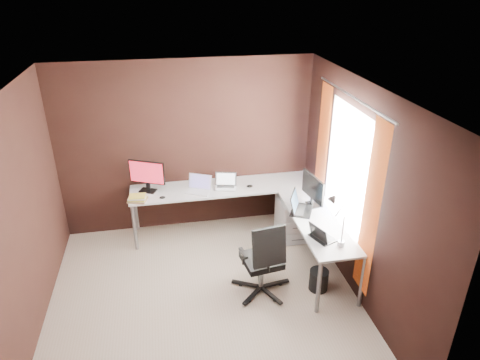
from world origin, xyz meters
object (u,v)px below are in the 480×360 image
at_px(drawer_pedestal, 293,218).
at_px(office_chair, 263,272).
at_px(laptop_black_small, 321,236).
at_px(laptop_silver, 226,184).
at_px(book_stack, 137,198).
at_px(monitor_right, 313,189).
at_px(monitor_left, 147,174).
at_px(laptop_black_big, 299,207).
at_px(desk_lamp, 336,215).
at_px(laptop_white, 199,188).
at_px(wastebasket, 319,280).

relative_size(drawer_pedestal, office_chair, 0.60).
bearing_deg(laptop_black_small, laptop_silver, 8.23).
height_order(book_stack, office_chair, office_chair).
height_order(monitor_right, laptop_black_small, monitor_right).
bearing_deg(laptop_silver, laptop_black_small, -46.50).
bearing_deg(monitor_left, laptop_black_big, -0.95).
xyz_separation_m(desk_lamp, office_chair, (-0.77, 0.18, -0.81)).
bearing_deg(laptop_white, book_stack, -145.89).
xyz_separation_m(monitor_right, laptop_white, (-1.42, 0.70, -0.20)).
xyz_separation_m(laptop_black_big, book_stack, (-2.05, 0.66, -0.02)).
bearing_deg(laptop_black_big, desk_lamp, -141.95).
height_order(laptop_white, desk_lamp, desk_lamp).
xyz_separation_m(monitor_left, monitor_right, (2.12, -0.84, -0.01)).
xyz_separation_m(drawer_pedestal, laptop_white, (-1.31, 0.28, 0.48)).
bearing_deg(laptop_white, monitor_left, -166.04).
relative_size(laptop_silver, laptop_black_small, 1.01).
bearing_deg(monitor_right, laptop_silver, 44.94).
bearing_deg(book_stack, laptop_white, 8.92).
relative_size(book_stack, desk_lamp, 0.48).
relative_size(laptop_black_small, book_stack, 1.21).
bearing_deg(book_stack, laptop_black_small, -32.58).
height_order(laptop_silver, office_chair, office_chair).
bearing_deg(laptop_black_small, desk_lamp, -153.44).
bearing_deg(desk_lamp, office_chair, 159.99).
bearing_deg(laptop_white, desk_lamp, -23.88).
relative_size(laptop_black_big, wastebasket, 1.68).
bearing_deg(office_chair, laptop_white, 104.58).
xyz_separation_m(monitor_right, laptop_silver, (-1.03, 0.73, -0.20)).
distance_m(drawer_pedestal, desk_lamp, 1.52).
distance_m(desk_lamp, wastebasket, 0.98).
distance_m(laptop_black_small, desk_lamp, 0.36).
xyz_separation_m(laptop_black_small, desk_lamp, (0.11, -0.10, 0.33)).
bearing_deg(laptop_black_big, monitor_right, -38.06).
relative_size(desk_lamp, wastebasket, 2.22).
relative_size(laptop_black_big, desk_lamp, 0.76).
bearing_deg(laptop_silver, monitor_right, -21.76).
bearing_deg(drawer_pedestal, monitor_left, 168.13).
height_order(monitor_right, laptop_white, monitor_right).
distance_m(laptop_white, desk_lamp, 2.11).
relative_size(monitor_right, laptop_black_big, 1.16).
distance_m(drawer_pedestal, laptop_black_big, 0.71).
xyz_separation_m(laptop_black_big, laptop_black_small, (0.04, -0.68, -0.01)).
bearing_deg(office_chair, laptop_silver, 89.77).
xyz_separation_m(drawer_pedestal, monitor_left, (-2.02, 0.42, 0.68)).
xyz_separation_m(laptop_black_small, wastebasket, (0.03, -0.00, -0.64)).
height_order(drawer_pedestal, laptop_silver, laptop_silver).
xyz_separation_m(laptop_silver, desk_lamp, (0.98, -1.61, 0.33)).
bearing_deg(laptop_black_small, laptop_black_big, -17.89).
height_order(laptop_silver, laptop_black_small, laptop_silver).
distance_m(laptop_silver, laptop_black_big, 1.17).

